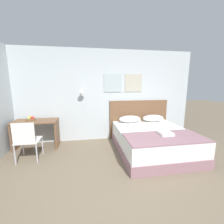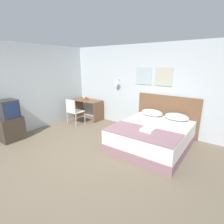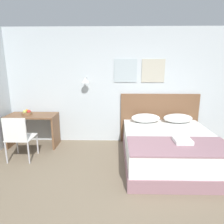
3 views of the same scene
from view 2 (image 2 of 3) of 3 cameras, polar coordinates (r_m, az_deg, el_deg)
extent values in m
plane|color=#756651|center=(4.21, -11.86, -14.29)|extent=(24.00, 24.00, 0.00)
cube|color=silver|center=(5.81, 7.22, 8.10)|extent=(5.59, 0.06, 2.65)
cube|color=#A8B7BC|center=(5.58, 10.36, 11.53)|extent=(0.52, 0.02, 0.52)
cube|color=#B7B29E|center=(5.34, 16.56, 10.96)|extent=(0.52, 0.02, 0.52)
cylinder|color=#B2B2B7|center=(5.98, 2.09, 10.59)|extent=(0.02, 0.16, 0.02)
cone|color=white|center=(5.91, 1.59, 10.04)|extent=(0.17, 0.17, 0.12)
cube|color=silver|center=(5.70, -30.89, 5.85)|extent=(0.06, 5.63, 2.65)
cube|color=gray|center=(4.69, 12.73, -9.56)|extent=(1.71, 2.03, 0.22)
cube|color=white|center=(4.58, 12.94, -6.36)|extent=(1.68, 1.99, 0.34)
cube|color=brown|center=(5.45, 17.44, -0.96)|extent=(1.83, 0.06, 1.17)
ellipsoid|color=white|center=(5.31, 12.88, -0.20)|extent=(0.64, 0.38, 0.20)
ellipsoid|color=white|center=(5.08, 20.35, -1.51)|extent=(0.64, 0.38, 0.20)
cube|color=gray|center=(4.01, 9.73, -6.57)|extent=(1.66, 0.81, 0.02)
cube|color=white|center=(4.09, 11.64, -5.62)|extent=(0.28, 0.30, 0.06)
cube|color=brown|center=(6.64, -7.97, 3.76)|extent=(1.08, 0.55, 0.03)
cube|color=brown|center=(7.09, -10.90, 1.31)|extent=(0.04, 0.51, 0.71)
cube|color=brown|center=(6.39, -4.47, -0.04)|extent=(0.04, 0.51, 0.71)
cube|color=white|center=(6.26, -11.72, 0.17)|extent=(0.47, 0.47, 0.02)
cube|color=white|center=(6.06, -13.37, 1.84)|extent=(0.43, 0.03, 0.44)
cylinder|color=#B7B7BC|center=(6.61, -11.51, -1.02)|extent=(0.03, 0.03, 0.43)
cylinder|color=#B7B7BC|center=(6.31, -8.85, -1.69)|extent=(0.03, 0.03, 0.43)
cylinder|color=#B7B7BC|center=(6.34, -14.35, -1.91)|extent=(0.03, 0.03, 0.43)
cylinder|color=#B7B7BC|center=(6.03, -11.72, -2.66)|extent=(0.03, 0.03, 0.43)
cylinder|color=brown|center=(6.70, -8.65, 4.23)|extent=(0.22, 0.22, 0.05)
sphere|color=red|center=(6.66, -8.39, 4.58)|extent=(0.08, 0.08, 0.08)
sphere|color=orange|center=(6.74, -8.53, 4.70)|extent=(0.08, 0.08, 0.08)
sphere|color=#B2C156|center=(6.70, -9.05, 4.61)|extent=(0.08, 0.08, 0.08)
cube|color=#3D3328|center=(5.60, -30.01, -4.80)|extent=(0.46, 0.58, 0.65)
cube|color=#2D2D30|center=(5.45, -30.83, 0.85)|extent=(0.44, 0.43, 0.49)
cube|color=navy|center=(5.24, -29.82, 0.48)|extent=(0.01, 0.35, 0.39)
camera|label=1|loc=(3.28, -42.84, 4.47)|focal=24.00mm
camera|label=3|loc=(2.66, -46.07, 6.07)|focal=32.00mm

